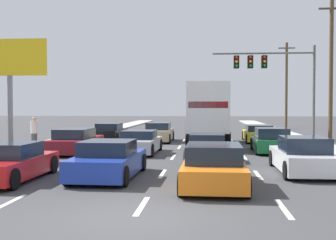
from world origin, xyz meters
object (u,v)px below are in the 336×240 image
(traffic_signal_mast, at_px, (268,68))
(box_truck, at_px, (208,111))
(car_white, at_px, (302,157))
(car_black, at_px, (110,132))
(utility_pole_mid, at_px, (331,69))
(car_green, at_px, (271,141))
(utility_pole_far, at_px, (286,84))
(car_gray, at_px, (207,148))
(car_blue, at_px, (109,161))
(car_orange, at_px, (214,167))
(pedestrian_near_corner, at_px, (34,132))
(car_tan, at_px, (159,133))
(roadside_billboard, at_px, (10,66))
(car_red, at_px, (9,163))
(car_maroon, at_px, (76,142))
(car_silver, at_px, (139,143))
(car_yellow, at_px, (259,134))

(traffic_signal_mast, bearing_deg, box_truck, -125.27)
(car_white, height_order, traffic_signal_mast, traffic_signal_mast)
(car_black, xyz_separation_m, utility_pole_mid, (15.52, 0.96, 4.49))
(car_green, distance_m, utility_pole_far, 26.23)
(car_black, distance_m, car_gray, 12.63)
(car_blue, bearing_deg, car_orange, -20.06)
(car_green, xyz_separation_m, pedestrian_near_corner, (-12.90, 0.07, 0.39))
(car_tan, relative_size, roadside_billboard, 0.61)
(car_red, height_order, car_tan, car_tan)
(car_blue, height_order, traffic_signal_mast, traffic_signal_mast)
(utility_pole_mid, bearing_deg, car_black, -176.45)
(utility_pole_mid, height_order, roadside_billboard, utility_pole_mid)
(car_maroon, relative_size, car_blue, 1.05)
(car_maroon, bearing_deg, car_silver, 4.35)
(car_gray, relative_size, roadside_billboard, 0.58)
(car_maroon, xyz_separation_m, car_white, (10.22, -5.66, -0.00))
(car_gray, bearing_deg, roadside_billboard, 144.96)
(car_red, distance_m, box_truck, 14.87)
(car_red, distance_m, car_tan, 16.00)
(car_black, relative_size, car_yellow, 0.91)
(car_black, height_order, car_silver, car_black)
(box_truck, bearing_deg, car_white, -72.81)
(car_blue, height_order, car_yellow, car_blue)
(car_gray, height_order, pedestrian_near_corner, pedestrian_near_corner)
(traffic_signal_mast, relative_size, utility_pole_far, 0.82)
(box_truck, xyz_separation_m, traffic_signal_mast, (4.50, 6.37, 3.21))
(car_blue, relative_size, car_yellow, 0.98)
(car_tan, distance_m, utility_pole_mid, 12.83)
(pedestrian_near_corner, bearing_deg, car_blue, -54.27)
(box_truck, xyz_separation_m, car_gray, (-0.10, -7.48, -1.59))
(car_black, bearing_deg, utility_pole_far, 49.39)
(utility_pole_mid, relative_size, utility_pole_far, 1.04)
(car_tan, distance_m, traffic_signal_mast, 9.99)
(car_green, height_order, pedestrian_near_corner, pedestrian_near_corner)
(car_maroon, height_order, traffic_signal_mast, traffic_signal_mast)
(car_white, distance_m, traffic_signal_mast, 17.86)
(car_black, bearing_deg, utility_pole_mid, 3.55)
(box_truck, distance_m, utility_pole_far, 23.25)
(car_yellow, distance_m, utility_pole_far, 19.77)
(car_blue, distance_m, box_truck, 12.99)
(car_red, height_order, car_yellow, car_red)
(utility_pole_far, bearing_deg, traffic_signal_mast, -105.57)
(roadside_billboard, xyz_separation_m, pedestrian_near_corner, (4.20, -6.00, -4.23))
(car_green, distance_m, traffic_signal_mast, 11.39)
(car_orange, relative_size, pedestrian_near_corner, 2.56)
(car_blue, xyz_separation_m, car_gray, (3.37, 4.94, -0.04))
(car_maroon, distance_m, box_truck, 8.73)
(box_truck, xyz_separation_m, car_yellow, (3.44, 2.82, -1.57))
(car_blue, bearing_deg, roadside_billboard, 125.42)
(utility_pole_far, bearing_deg, car_green, -102.10)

